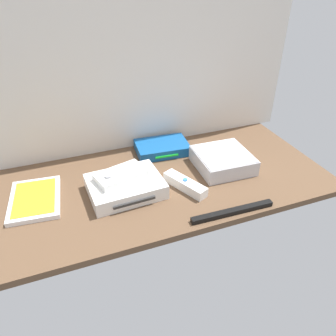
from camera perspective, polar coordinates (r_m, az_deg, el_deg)
The scene contains 9 objects.
ground_plane at distance 103.43cm, azimuth 0.00°, elevation -2.32°, with size 100.00×48.00×2.00cm, color brown.
back_wall at distance 110.90cm, azimuth -4.78°, elevation 18.95°, with size 110.00×1.20×64.00cm, color silver.
game_console at distance 96.69cm, azimuth -7.39°, elevation -3.16°, with size 21.81×17.34×4.40cm.
mini_computer at distance 108.55cm, azimuth 9.49°, elevation 1.36°, with size 17.63×17.63×5.30cm.
game_case at distance 100.77cm, azimuth -22.07°, elevation -5.03°, with size 15.39×20.23×1.56cm.
network_router at distance 116.09cm, azimuth -1.04°, elevation 3.57°, with size 18.87×13.36×3.40cm.
remote_wand at distance 97.97cm, azimuth 2.97°, elevation -2.85°, with size 9.35×14.98×3.40cm.
remote_classic_pad at distance 95.94cm, azimuth -8.22°, elevation -1.21°, with size 16.00×11.52×2.40cm.
sensor_bar at distance 91.09cm, azimuth 11.15°, elevation -7.43°, with size 24.00×1.80×1.40cm, color black.
Camera 1 is at (-29.90, -78.70, 59.08)cm, focal length 35.14 mm.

